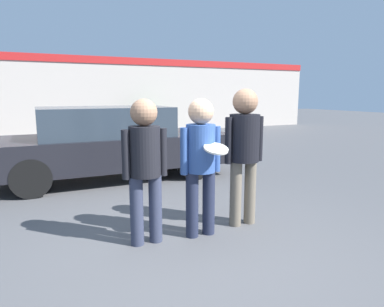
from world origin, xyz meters
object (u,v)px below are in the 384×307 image
(person_left, at_px, (145,160))
(person_middle_with_frisbee, at_px, (201,156))
(person_right, at_px, (244,144))
(parked_car_near, at_px, (109,143))
(shrub, at_px, (149,118))

(person_left, relative_size, person_middle_with_frisbee, 1.00)
(person_right, distance_m, parked_car_near, 3.41)
(person_middle_with_frisbee, distance_m, person_right, 0.67)
(person_left, distance_m, parked_car_near, 3.28)
(person_middle_with_frisbee, bearing_deg, person_left, 174.87)
(person_middle_with_frisbee, bearing_deg, parked_car_near, 97.01)
(person_left, distance_m, person_right, 1.32)
(person_middle_with_frisbee, xyz_separation_m, shrub, (2.79, 10.83, -0.32))
(person_left, xyz_separation_m, parked_car_near, (0.25, 3.26, -0.24))
(person_left, xyz_separation_m, person_middle_with_frisbee, (0.66, -0.06, 0.00))
(parked_car_near, bearing_deg, person_left, -94.41)
(person_right, xyz_separation_m, parked_car_near, (-1.07, 3.22, -0.33))
(person_right, height_order, parked_car_near, person_right)
(person_left, distance_m, person_middle_with_frisbee, 0.66)
(person_middle_with_frisbee, xyz_separation_m, person_right, (0.66, 0.09, 0.09))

